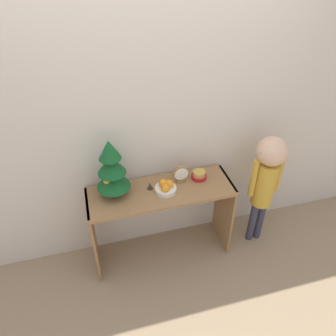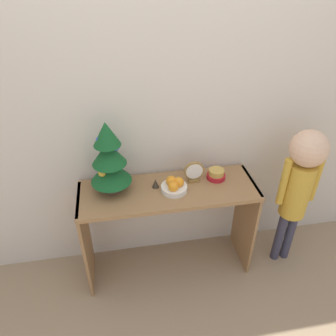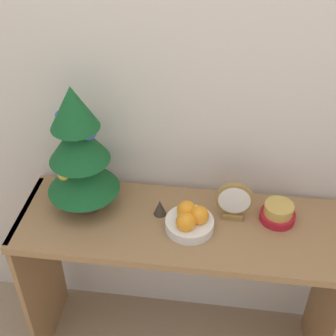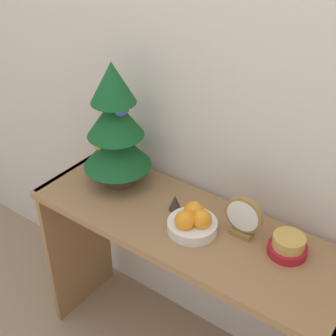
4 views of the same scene
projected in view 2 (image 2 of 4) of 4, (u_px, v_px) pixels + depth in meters
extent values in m
plane|color=#997F60|center=(173.00, 286.00, 2.44)|extent=(12.00, 12.00, 0.00)
cube|color=beige|center=(162.00, 105.00, 2.10)|extent=(7.00, 0.05, 2.50)
cube|color=olive|center=(168.00, 191.00, 2.18)|extent=(1.19, 0.40, 0.03)
cube|color=olive|center=(86.00, 241.00, 2.30)|extent=(0.02, 0.37, 0.76)
cube|color=olive|center=(245.00, 220.00, 2.47)|extent=(0.02, 0.37, 0.76)
cylinder|color=#4C3828|center=(113.00, 187.00, 2.15)|extent=(0.12, 0.12, 0.05)
cylinder|color=brown|center=(112.00, 182.00, 2.13)|extent=(0.02, 0.02, 0.04)
cone|color=#145123|center=(111.00, 171.00, 2.08)|extent=(0.26, 0.26, 0.15)
cone|color=#145123|center=(108.00, 153.00, 2.00)|extent=(0.22, 0.22, 0.15)
cone|color=#145123|center=(106.00, 134.00, 1.93)|extent=(0.17, 0.17, 0.15)
sphere|color=#2D4CA8|center=(115.00, 146.00, 1.97)|extent=(0.06, 0.06, 0.06)
sphere|color=#2D4CA8|center=(99.00, 140.00, 1.94)|extent=(0.04, 0.04, 0.04)
sphere|color=gold|center=(102.00, 173.00, 2.03)|extent=(0.05, 0.05, 0.05)
cylinder|color=silver|center=(174.00, 188.00, 2.15)|extent=(0.17, 0.17, 0.04)
sphere|color=orange|center=(179.00, 182.00, 2.14)|extent=(0.07, 0.07, 0.07)
sphere|color=orange|center=(171.00, 181.00, 2.15)|extent=(0.07, 0.07, 0.07)
sphere|color=orange|center=(173.00, 186.00, 2.10)|extent=(0.07, 0.07, 0.07)
cylinder|color=#AD1923|center=(216.00, 176.00, 2.27)|extent=(0.13, 0.13, 0.03)
cylinder|color=gold|center=(216.00, 172.00, 2.25)|extent=(0.11, 0.11, 0.04)
cube|color=olive|center=(194.00, 180.00, 2.24)|extent=(0.07, 0.04, 0.02)
cylinder|color=olive|center=(194.00, 171.00, 2.20)|extent=(0.14, 0.02, 0.14)
cylinder|color=white|center=(194.00, 171.00, 2.19)|extent=(0.12, 0.00, 0.12)
cone|color=#382D23|center=(155.00, 183.00, 2.18)|extent=(0.05, 0.05, 0.06)
cylinder|color=#38384C|center=(279.00, 236.00, 2.53)|extent=(0.06, 0.06, 0.47)
cylinder|color=#38384C|center=(289.00, 235.00, 2.55)|extent=(0.06, 0.06, 0.47)
cylinder|color=gold|center=(297.00, 190.00, 2.29)|extent=(0.18, 0.18, 0.43)
sphere|color=#E0B28E|center=(309.00, 149.00, 2.10)|extent=(0.25, 0.25, 0.25)
cylinder|color=gold|center=(284.00, 182.00, 2.22)|extent=(0.05, 0.05, 0.36)
cylinder|color=gold|center=(316.00, 178.00, 2.25)|extent=(0.05, 0.05, 0.36)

